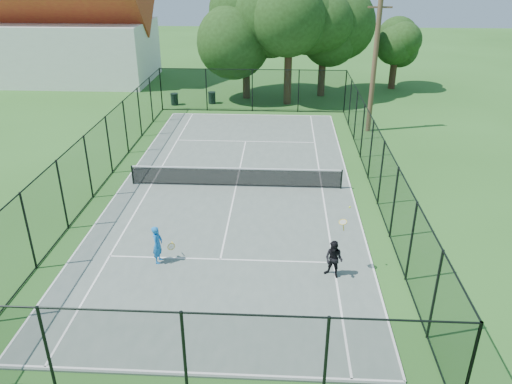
{
  "coord_description": "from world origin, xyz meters",
  "views": [
    {
      "loc": [
        2.12,
        -21.68,
        10.09
      ],
      "look_at": [
        1.12,
        -3.0,
        1.2
      ],
      "focal_mm": 35.0,
      "sensor_mm": 36.0,
      "label": 1
    }
  ],
  "objects_px": {
    "player_black": "(334,259)",
    "utility_pole": "(374,65)",
    "tennis_net": "(236,176)",
    "player_blue": "(158,244)",
    "trash_bin_left": "(174,99)",
    "trash_bin_right": "(212,98)"
  },
  "relations": [
    {
      "from": "trash_bin_left",
      "to": "player_blue",
      "type": "bearing_deg",
      "value": -80.04
    },
    {
      "from": "tennis_net",
      "to": "utility_pole",
      "type": "height_order",
      "value": "utility_pole"
    },
    {
      "from": "trash_bin_right",
      "to": "player_black",
      "type": "bearing_deg",
      "value": -72.09
    },
    {
      "from": "trash_bin_left",
      "to": "player_black",
      "type": "bearing_deg",
      "value": -65.41
    },
    {
      "from": "tennis_net",
      "to": "player_black",
      "type": "bearing_deg",
      "value": -61.05
    },
    {
      "from": "player_black",
      "to": "utility_pole",
      "type": "bearing_deg",
      "value": 77.46
    },
    {
      "from": "trash_bin_left",
      "to": "utility_pole",
      "type": "bearing_deg",
      "value": -21.7
    },
    {
      "from": "tennis_net",
      "to": "player_black",
      "type": "relative_size",
      "value": 4.05
    },
    {
      "from": "tennis_net",
      "to": "trash_bin_right",
      "type": "bearing_deg",
      "value": 101.95
    },
    {
      "from": "utility_pole",
      "to": "player_black",
      "type": "xyz_separation_m",
      "value": [
        -3.61,
        -16.23,
        -3.38
      ]
    },
    {
      "from": "utility_pole",
      "to": "trash_bin_right",
      "type": "bearing_deg",
      "value": 151.21
    },
    {
      "from": "trash_bin_right",
      "to": "player_blue",
      "type": "xyz_separation_m",
      "value": [
        0.96,
        -21.57,
        0.33
      ]
    },
    {
      "from": "trash_bin_left",
      "to": "trash_bin_right",
      "type": "relative_size",
      "value": 0.99
    },
    {
      "from": "player_blue",
      "to": "player_black",
      "type": "bearing_deg",
      "value": -5.41
    },
    {
      "from": "player_black",
      "to": "tennis_net",
      "type": "bearing_deg",
      "value": 118.95
    },
    {
      "from": "trash_bin_left",
      "to": "trash_bin_right",
      "type": "height_order",
      "value": "trash_bin_right"
    },
    {
      "from": "tennis_net",
      "to": "utility_pole",
      "type": "xyz_separation_m",
      "value": [
        7.61,
        9.0,
        3.56
      ]
    },
    {
      "from": "player_black",
      "to": "trash_bin_left",
      "type": "bearing_deg",
      "value": 114.59
    },
    {
      "from": "trash_bin_right",
      "to": "trash_bin_left",
      "type": "bearing_deg",
      "value": -168.69
    },
    {
      "from": "tennis_net",
      "to": "player_blue",
      "type": "xyz_separation_m",
      "value": [
        -2.2,
        -6.65,
        0.19
      ]
    },
    {
      "from": "trash_bin_right",
      "to": "tennis_net",
      "type": "bearing_deg",
      "value": -78.05
    },
    {
      "from": "trash_bin_right",
      "to": "utility_pole",
      "type": "relative_size",
      "value": 0.11
    }
  ]
}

